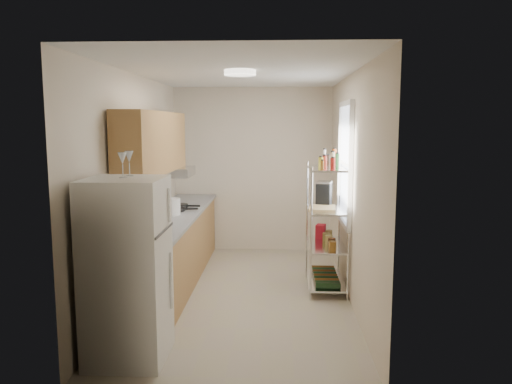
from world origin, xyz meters
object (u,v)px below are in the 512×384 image
at_px(rice_cooker, 170,207).
at_px(espresso_machine, 324,193).
at_px(frying_pan_large, 175,209).
at_px(cutting_board, 322,208).
at_px(refrigerator, 127,270).

bearing_deg(rice_cooker, espresso_machine, 4.33).
xyz_separation_m(frying_pan_large, espresso_machine, (1.92, -0.12, 0.24)).
bearing_deg(espresso_machine, cutting_board, -86.02).
xyz_separation_m(rice_cooker, cutting_board, (1.88, -0.15, 0.02)).
xyz_separation_m(refrigerator, rice_cooker, (-0.07, 2.02, 0.21)).
height_order(refrigerator, espresso_machine, refrigerator).
bearing_deg(espresso_machine, rice_cooker, -163.07).
relative_size(rice_cooker, espresso_machine, 0.83).
height_order(cutting_board, espresso_machine, espresso_machine).
distance_m(cutting_board, espresso_machine, 0.33).
xyz_separation_m(rice_cooker, frying_pan_large, (0.00, 0.26, -0.08)).
height_order(refrigerator, cutting_board, refrigerator).
bearing_deg(refrigerator, frying_pan_large, 91.57).
bearing_deg(refrigerator, rice_cooker, 91.90).
xyz_separation_m(rice_cooker, espresso_machine, (1.93, 0.15, 0.16)).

